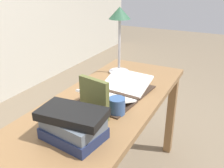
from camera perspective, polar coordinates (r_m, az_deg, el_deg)
reading_desk at (r=1.52m, az=-1.15°, el=-7.18°), size 1.41×0.58×0.75m
open_book at (r=1.49m, az=1.18°, el=-1.72°), size 0.50×0.34×0.09m
book_stack_tall at (r=1.10m, az=-8.91°, el=-9.14°), size 0.22×0.30×0.14m
book_standing_upright at (r=1.24m, az=-4.11°, el=-3.22°), size 0.06×0.18×0.21m
reading_lamp at (r=1.76m, az=1.73°, el=13.49°), size 0.15×0.15×0.47m
coffee_mug at (r=1.29m, az=1.10°, el=-5.00°), size 0.10×0.10×0.09m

